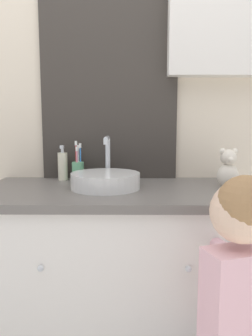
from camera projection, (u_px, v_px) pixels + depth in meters
wall_back at (124, 100)px, 1.72m from camera, size 3.20×0.18×2.50m
vanity_counter at (117, 280)px, 1.52m from camera, size 1.22×0.60×0.87m
sink_basin at (106, 179)px, 1.47m from camera, size 0.31×0.36×0.23m
toothbrush_holder at (78, 170)px, 1.66m from camera, size 0.06×0.06×0.20m
soap_dispenser at (63, 166)px, 1.67m from camera, size 0.05×0.05×0.18m
child_figure at (237, 300)px, 0.98m from camera, size 0.23×0.49×1.02m
teddy_bear at (228, 169)px, 1.48m from camera, size 0.10×0.08×0.18m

